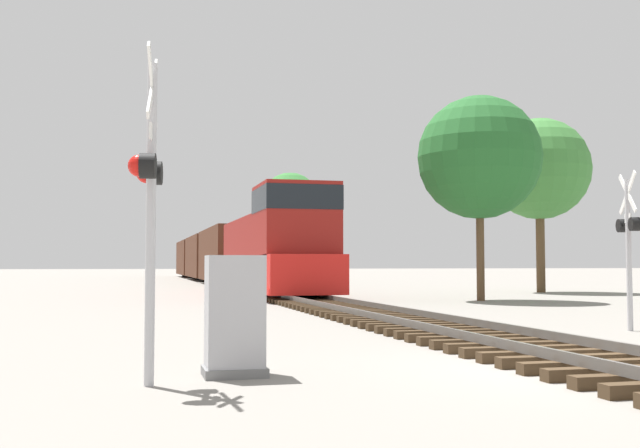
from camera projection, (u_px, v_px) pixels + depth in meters
ground_plane at (593, 369)px, 10.40m from camera, size 400.00×400.00×0.00m
rail_track_bed at (593, 359)px, 10.41m from camera, size 2.60×160.00×0.31m
freight_train at (219, 256)px, 56.01m from camera, size 3.00×61.01×4.60m
crossing_signal_near at (149, 186)px, 9.04m from camera, size 0.44×1.01×4.07m
crossing_signal_far at (630, 234)px, 16.35m from camera, size 0.53×1.01×3.47m
relay_cabinet at (235, 316)px, 9.78m from camera, size 0.81×0.68×1.57m
tree_far_right at (479, 158)px, 29.66m from camera, size 4.90×4.90×8.12m
tree_mid_background at (539, 169)px, 38.30m from camera, size 5.19×5.19×8.91m
tree_deep_background at (290, 203)px, 60.48m from camera, size 4.87×4.87×8.82m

